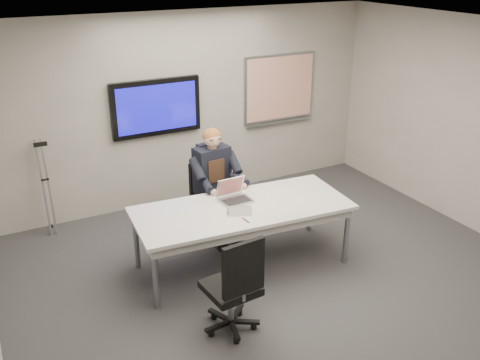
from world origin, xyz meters
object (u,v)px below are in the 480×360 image
office_chair_far (210,209)px  laptop (234,195)px  seated_person (219,196)px  office_chair_near (233,302)px  conference_table (242,214)px

office_chair_far → laptop: laptop is taller
laptop → office_chair_far: bearing=84.4°
office_chair_far → seated_person: 0.39m
office_chair_near → laptop: size_ratio=2.92×
office_chair_far → seated_person: seated_person is taller
office_chair_near → seated_person: size_ratio=0.75×
laptop → office_chair_near: bearing=-120.5°
laptop → seated_person: bearing=81.4°
conference_table → office_chair_near: bearing=-117.4°
office_chair_far → seated_person: bearing=-108.8°
conference_table → laptop: bearing=94.2°
office_chair_far → laptop: bearing=-115.0°
conference_table → laptop: laptop is taller
seated_person → laptop: seated_person is taller
office_chair_near → seated_person: (0.71, 1.82, 0.25)m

